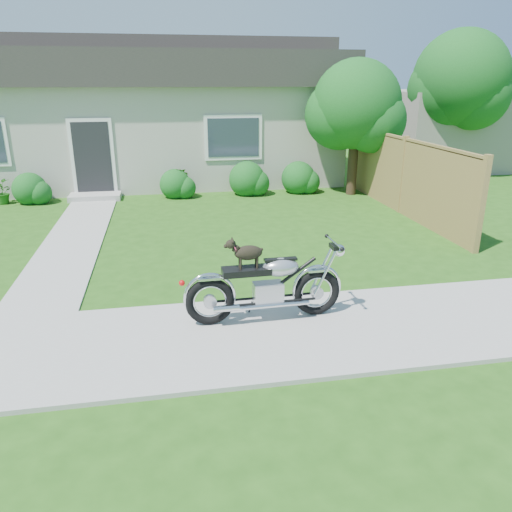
{
  "coord_description": "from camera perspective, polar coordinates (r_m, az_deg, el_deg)",
  "views": [
    {
      "loc": [
        0.44,
        -5.76,
        3.18
      ],
      "look_at": [
        1.69,
        1.0,
        0.75
      ],
      "focal_mm": 35.0,
      "sensor_mm": 36.0,
      "label": 1
    }
  ],
  "objects": [
    {
      "name": "fence",
      "position": [
        13.11,
        16.42,
        8.84
      ],
      "size": [
        0.12,
        6.62,
        1.9
      ],
      "color": "#A5874A",
      "rests_on": "ground"
    },
    {
      "name": "shrub_row",
      "position": [
        14.53,
        -11.86,
        8.09
      ],
      "size": [
        10.82,
        1.05,
        1.05
      ],
      "color": "#16531B",
      "rests_on": "ground"
    },
    {
      "name": "ground",
      "position": [
        6.6,
        -13.2,
        -9.93
      ],
      "size": [
        80.0,
        80.0,
        0.0
      ],
      "primitive_type": "plane",
      "color": "#235114",
      "rests_on": "ground"
    },
    {
      "name": "potted_plant_left",
      "position": [
        15.23,
        -27.15,
        6.5
      ],
      "size": [
        0.74,
        0.76,
        0.64
      ],
      "primitive_type": "imported",
      "rotation": [
        0.0,
        0.0,
        2.2
      ],
      "color": "#225E19",
      "rests_on": "ground"
    },
    {
      "name": "house",
      "position": [
        17.79,
        -12.39,
        15.73
      ],
      "size": [
        12.6,
        7.03,
        4.5
      ],
      "color": "beige",
      "rests_on": "ground"
    },
    {
      "name": "walkway",
      "position": [
        11.38,
        -19.89,
        2.13
      ],
      "size": [
        1.2,
        8.0,
        0.03
      ],
      "primitive_type": "cube",
      "color": "#9E9B93",
      "rests_on": "ground"
    },
    {
      "name": "tree_near",
      "position": [
        14.76,
        11.92,
        16.12
      ],
      "size": [
        2.54,
        2.47,
        3.78
      ],
      "color": "#3D2B1C",
      "rests_on": "ground"
    },
    {
      "name": "sidewalk",
      "position": [
        6.59,
        -13.22,
        -9.78
      ],
      "size": [
        24.0,
        2.2,
        0.04
      ],
      "primitive_type": "cube",
      "color": "#9E9B93",
      "rests_on": "ground"
    },
    {
      "name": "tree_far",
      "position": [
        18.91,
        22.76,
        17.77
      ],
      "size": [
        3.14,
        3.14,
        4.82
      ],
      "color": "#3D2B1C",
      "rests_on": "ground"
    },
    {
      "name": "potted_plant_right",
      "position": [
        14.58,
        -8.55,
        8.3
      ],
      "size": [
        0.52,
        0.52,
        0.82
      ],
      "primitive_type": "imported",
      "rotation": [
        0.0,
        0.0,
        3.0
      ],
      "color": "#32611A",
      "rests_on": "ground"
    },
    {
      "name": "motorcycle_with_dog",
      "position": [
        6.79,
        1.29,
        -3.27
      ],
      "size": [
        2.22,
        0.6,
        1.19
      ],
      "rotation": [
        0.0,
        0.0,
        0.02
      ],
      "color": "black",
      "rests_on": "sidewalk"
    }
  ]
}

